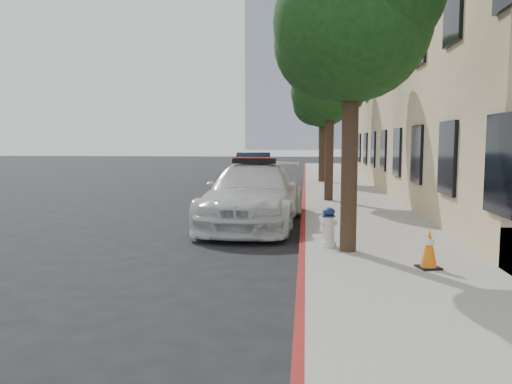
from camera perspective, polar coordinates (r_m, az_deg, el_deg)
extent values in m
plane|color=black|center=(11.56, -4.94, -4.97)|extent=(120.00, 120.00, 0.00)
cube|color=gray|center=(21.31, 9.68, 0.12)|extent=(3.20, 50.00, 0.15)
cube|color=maroon|center=(21.26, 5.53, 0.16)|extent=(0.12, 50.00, 0.15)
cube|color=tan|center=(27.25, 21.18, 11.41)|extent=(8.00, 36.00, 10.00)
cube|color=#9EA8B7|center=(134.22, 3.12, 17.77)|extent=(18.00, 14.00, 60.00)
cube|color=#9EA8B7|center=(147.66, 8.56, 13.47)|extent=(14.00, 14.00, 44.00)
cylinder|color=black|center=(9.20, 10.63, 3.47)|extent=(0.30, 0.30, 3.30)
sphere|color=#113612|center=(9.43, 10.93, 18.52)|extent=(2.80, 2.80, 2.80)
sphere|color=#113612|center=(9.64, 8.56, 16.46)|extent=(2.10, 2.10, 2.10)
cylinder|color=black|center=(17.18, 8.35, 4.37)|extent=(0.30, 0.30, 3.19)
sphere|color=#113612|center=(17.29, 8.47, 12.33)|extent=(2.60, 2.60, 2.60)
sphere|color=#113612|center=(17.07, 9.92, 13.74)|extent=(2.08, 2.08, 2.08)
sphere|color=#113612|center=(17.55, 7.25, 11.26)|extent=(1.95, 1.95, 1.95)
cylinder|color=black|center=(25.17, 7.52, 5.07)|extent=(0.30, 0.30, 3.41)
sphere|color=#113612|center=(25.27, 7.60, 10.76)|extent=(3.00, 3.00, 3.00)
sphere|color=#113612|center=(25.02, 8.57, 11.71)|extent=(2.40, 2.40, 2.40)
sphere|color=#113612|center=(25.53, 6.77, 10.04)|extent=(2.25, 2.25, 2.25)
imported|color=silver|center=(12.82, -0.20, -0.27)|extent=(2.55, 5.63, 1.60)
cube|color=black|center=(12.76, -0.20, 3.57)|extent=(1.11, 0.34, 0.14)
cube|color=#A50A07|center=(12.76, -0.20, 3.84)|extent=(0.91, 0.27, 0.06)
imported|color=black|center=(17.14, -0.42, 0.73)|extent=(1.95, 3.91, 1.28)
imported|color=#141E32|center=(24.86, -0.30, 2.68)|extent=(2.06, 4.97, 1.60)
cylinder|color=silver|center=(9.72, 8.28, -5.90)|extent=(0.29, 0.29, 0.09)
cylinder|color=silver|center=(9.67, 8.30, -4.19)|extent=(0.22, 0.22, 0.50)
ellipsoid|color=navy|center=(9.62, 8.33, -2.25)|extent=(0.24, 0.24, 0.16)
cylinder|color=silver|center=(9.65, 8.31, -3.53)|extent=(0.32, 0.15, 0.09)
cylinder|color=silver|center=(9.65, 8.31, -3.53)|extent=(0.12, 0.18, 0.09)
cube|color=black|center=(8.47, 19.12, -8.14)|extent=(0.41, 0.41, 0.03)
cone|color=orange|center=(8.40, 19.19, -6.04)|extent=(0.26, 0.26, 0.61)
cylinder|color=white|center=(8.38, 19.21, -5.37)|extent=(0.14, 0.14, 0.09)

